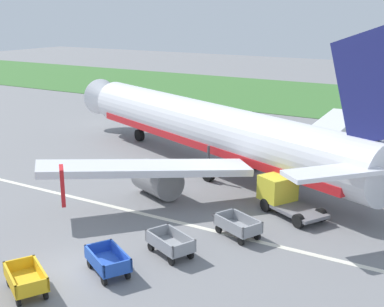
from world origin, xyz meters
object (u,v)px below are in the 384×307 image
object	(u,v)px
airplane	(219,131)
service_truck_beside_carts	(283,194)
baggage_cart_second_in_row	(26,279)
baggage_cart_far_end	(238,226)
baggage_cart_third_in_row	(108,261)
baggage_cart_fourth_in_row	(170,243)

from	to	relation	value
airplane	service_truck_beside_carts	distance (m)	9.16
baggage_cart_second_in_row	baggage_cart_far_end	xyz separation A→B (m)	(5.27, 9.90, 0.00)
baggage_cart_third_in_row	baggage_cart_far_end	bearing A→B (deg)	63.65
baggage_cart_second_in_row	baggage_cart_fourth_in_row	distance (m)	7.06
baggage_cart_fourth_in_row	baggage_cart_third_in_row	bearing A→B (deg)	-115.12
baggage_cart_second_in_row	baggage_cart_third_in_row	world-z (taller)	same
service_truck_beside_carts	baggage_cart_second_in_row	bearing A→B (deg)	-112.38
baggage_cart_second_in_row	baggage_cart_third_in_row	bearing A→B (deg)	58.45
baggage_cart_third_in_row	baggage_cart_far_end	distance (m)	7.54
airplane	baggage_cart_fourth_in_row	xyz separation A→B (m)	(4.56, -13.69, -2.45)
baggage_cart_third_in_row	baggage_cart_far_end	xyz separation A→B (m)	(3.35, 6.76, 0.00)
baggage_cart_second_in_row	baggage_cart_third_in_row	size ratio (longest dim) A/B	1.00
baggage_cart_far_end	baggage_cart_third_in_row	bearing A→B (deg)	-116.35
baggage_cart_third_in_row	airplane	bearing A→B (deg)	100.55
airplane	baggage_cart_second_in_row	xyz separation A→B (m)	(1.19, -19.89, -2.45)
baggage_cart_second_in_row	baggage_cart_fourth_in_row	bearing A→B (deg)	61.53
baggage_cart_second_in_row	baggage_cart_third_in_row	xyz separation A→B (m)	(1.93, 3.14, 0.00)
baggage_cart_third_in_row	baggage_cart_fourth_in_row	world-z (taller)	same
baggage_cart_second_in_row	service_truck_beside_carts	bearing A→B (deg)	67.62
baggage_cart_third_in_row	baggage_cart_second_in_row	bearing A→B (deg)	-121.55
baggage_cart_fourth_in_row	service_truck_beside_carts	xyz separation A→B (m)	(2.63, 8.35, 0.50)
airplane	service_truck_beside_carts	bearing A→B (deg)	-36.57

